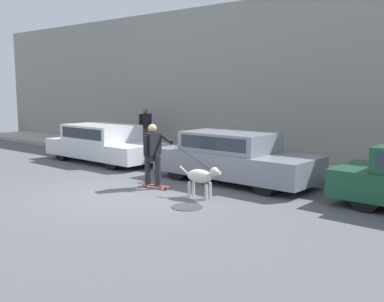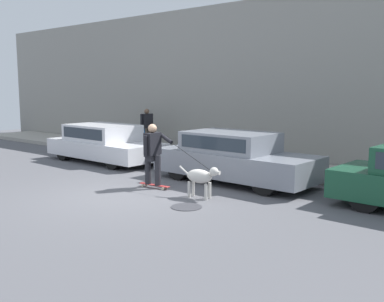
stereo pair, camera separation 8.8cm
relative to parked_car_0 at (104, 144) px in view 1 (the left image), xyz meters
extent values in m
plane|color=#545459|center=(4.31, -2.79, -0.62)|extent=(36.00, 36.00, 0.00)
cube|color=gray|center=(4.31, 3.66, 2.11)|extent=(32.00, 0.30, 5.47)
cube|color=#A39E93|center=(4.31, 2.29, -0.54)|extent=(30.00, 2.41, 0.16)
cylinder|color=black|center=(1.45, 0.75, -0.31)|extent=(0.62, 0.22, 0.62)
cylinder|color=black|center=(1.41, -0.83, -0.31)|extent=(0.62, 0.22, 0.62)
cylinder|color=black|center=(-1.29, 0.83, -0.31)|extent=(0.62, 0.22, 0.62)
cylinder|color=black|center=(-1.34, -0.75, -0.31)|extent=(0.62, 0.22, 0.62)
cube|color=silver|center=(0.06, 0.00, -0.17)|extent=(4.48, 1.95, 0.54)
cube|color=silver|center=(-0.12, 0.00, 0.37)|extent=(2.46, 1.71, 0.54)
cube|color=#28333D|center=(-0.14, -0.82, 0.40)|extent=(2.13, 0.07, 0.35)
cylinder|color=black|center=(6.78, 0.72, -0.29)|extent=(0.66, 0.22, 0.66)
cylinder|color=black|center=(6.74, -0.79, -0.29)|extent=(0.66, 0.22, 0.66)
cylinder|color=black|center=(4.03, 0.78, -0.29)|extent=(0.66, 0.22, 0.66)
cylinder|color=black|center=(3.99, -0.72, -0.29)|extent=(0.66, 0.22, 0.66)
cube|color=gray|center=(5.39, 0.00, -0.11)|extent=(4.48, 1.85, 0.63)
cube|color=gray|center=(5.21, 0.00, 0.47)|extent=(2.39, 1.63, 0.52)
cube|color=#28333D|center=(5.19, -0.78, 0.49)|extent=(2.07, 0.06, 0.33)
cylinder|color=black|center=(9.05, -0.73, -0.29)|extent=(0.66, 0.22, 0.66)
cylinder|color=beige|center=(5.94, -1.84, -0.43)|extent=(0.07, 0.07, 0.37)
cylinder|color=beige|center=(5.96, -2.01, -0.43)|extent=(0.07, 0.07, 0.37)
cylinder|color=beige|center=(5.50, -1.90, -0.43)|extent=(0.07, 0.07, 0.37)
cylinder|color=beige|center=(5.52, -2.07, -0.43)|extent=(0.07, 0.07, 0.37)
ellipsoid|color=beige|center=(5.73, -1.96, -0.11)|extent=(0.67, 0.40, 0.32)
sphere|color=beige|center=(6.11, -1.91, 0.03)|extent=(0.20, 0.20, 0.20)
cylinder|color=beige|center=(6.20, -1.90, 0.02)|extent=(0.12, 0.10, 0.09)
cylinder|color=beige|center=(5.31, -2.01, -0.02)|extent=(0.26, 0.07, 0.20)
cylinder|color=beige|center=(4.52, -1.77, -0.58)|extent=(0.07, 0.04, 0.07)
cylinder|color=beige|center=(4.54, -1.92, -0.58)|extent=(0.07, 0.04, 0.07)
cylinder|color=beige|center=(3.88, -1.83, -0.58)|extent=(0.07, 0.04, 0.07)
cylinder|color=beige|center=(3.89, -1.98, -0.58)|extent=(0.07, 0.04, 0.07)
cube|color=#A82D2D|center=(4.21, -1.87, -0.54)|extent=(0.91, 0.20, 0.02)
cylinder|color=#232328|center=(4.32, -1.86, -0.15)|extent=(0.16, 0.16, 0.76)
cylinder|color=#232328|center=(4.01, -1.89, -0.15)|extent=(0.16, 0.16, 0.76)
cube|color=#232328|center=(4.16, -1.88, 0.15)|extent=(0.22, 0.36, 0.15)
cube|color=black|center=(4.16, -1.88, 0.50)|extent=(0.26, 0.46, 0.55)
sphere|color=tan|center=(4.16, -1.88, 0.89)|extent=(0.22, 0.22, 0.22)
cylinder|color=black|center=(4.19, -2.15, 0.47)|extent=(0.10, 0.10, 0.53)
cylinder|color=black|center=(4.38, -1.64, 0.64)|extent=(0.54, 0.18, 0.27)
cylinder|color=black|center=(5.37, -1.79, 0.28)|extent=(1.49, 0.24, 0.56)
cylinder|color=brown|center=(-0.78, 2.68, -0.08)|extent=(0.16, 0.16, 0.77)
cylinder|color=brown|center=(-0.76, 2.86, -0.08)|extent=(0.16, 0.16, 0.77)
cube|color=black|center=(-0.77, 2.77, 0.59)|extent=(0.26, 0.45, 0.56)
cylinder|color=black|center=(-0.80, 2.51, 0.60)|extent=(0.10, 0.10, 0.53)
cylinder|color=black|center=(-0.74, 3.03, 0.60)|extent=(0.10, 0.10, 0.53)
sphere|color=brown|center=(-0.77, 2.77, 0.97)|extent=(0.20, 0.20, 0.20)
cube|color=#1E569E|center=(-0.80, 2.51, 0.18)|extent=(0.13, 0.33, 0.32)
cylinder|color=#38383D|center=(6.02, -2.76, -0.61)|extent=(0.66, 0.66, 0.01)
cylinder|color=red|center=(-3.17, 0.84, -0.32)|extent=(0.17, 0.17, 0.61)
sphere|color=red|center=(-3.17, 0.84, 0.03)|extent=(0.18, 0.18, 0.18)
camera|label=1|loc=(11.95, -9.84, 1.88)|focal=42.00mm
camera|label=2|loc=(12.02, -9.78, 1.88)|focal=42.00mm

